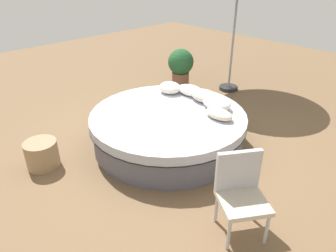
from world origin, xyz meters
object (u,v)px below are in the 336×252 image
(throw_pillow_1, at_px, (217,103))
(throw_pillow_3, at_px, (190,90))
(patio_chair, at_px, (241,189))
(throw_pillow_0, at_px, (219,114))
(throw_pillow_4, at_px, (170,88))
(planter, at_px, (181,67))
(round_bed, at_px, (168,129))
(side_table, at_px, (42,154))
(throw_pillow_2, at_px, (204,96))

(throw_pillow_1, distance_m, throw_pillow_3, 0.74)
(patio_chair, bearing_deg, throw_pillow_0, -100.23)
(throw_pillow_0, distance_m, throw_pillow_4, 1.31)
(throw_pillow_0, bearing_deg, throw_pillow_3, -21.80)
(throw_pillow_0, relative_size, throw_pillow_4, 1.13)
(patio_chair, bearing_deg, throw_pillow_3, -91.94)
(planter, bearing_deg, throw_pillow_0, 147.26)
(round_bed, xyz_separation_m, throw_pillow_4, (0.62, -0.65, 0.39))
(throw_pillow_1, bearing_deg, throw_pillow_3, -10.34)
(round_bed, distance_m, side_table, 2.02)
(throw_pillow_1, relative_size, throw_pillow_2, 0.94)
(throw_pillow_2, bearing_deg, throw_pillow_4, 13.28)
(throw_pillow_2, bearing_deg, throw_pillow_3, -6.58)
(throw_pillow_4, distance_m, side_table, 2.53)
(round_bed, relative_size, throw_pillow_1, 5.03)
(round_bed, distance_m, throw_pillow_4, 0.97)
(throw_pillow_0, height_order, throw_pillow_4, throw_pillow_4)
(planter, bearing_deg, patio_chair, 143.08)
(throw_pillow_4, bearing_deg, throw_pillow_0, 172.11)
(throw_pillow_3, distance_m, patio_chair, 2.69)
(throw_pillow_1, distance_m, throw_pillow_2, 0.36)
(round_bed, relative_size, planter, 2.58)
(throw_pillow_1, relative_size, throw_pillow_3, 0.92)
(side_table, bearing_deg, planter, -79.22)
(throw_pillow_4, relative_size, patio_chair, 0.44)
(round_bed, height_order, throw_pillow_1, throw_pillow_1)
(throw_pillow_4, xyz_separation_m, patio_chair, (-2.52, 1.34, -0.12))
(throw_pillow_1, bearing_deg, round_bed, 59.22)
(throw_pillow_1, bearing_deg, planter, -30.74)
(throw_pillow_1, height_order, throw_pillow_2, throw_pillow_1)
(throw_pillow_0, bearing_deg, side_table, 56.17)
(throw_pillow_2, relative_size, throw_pillow_3, 0.98)
(patio_chair, height_order, side_table, patio_chair)
(throw_pillow_2, distance_m, throw_pillow_4, 0.72)
(throw_pillow_3, bearing_deg, planter, -39.67)
(throw_pillow_2, distance_m, planter, 1.98)
(throw_pillow_4, bearing_deg, throw_pillow_1, -175.78)
(throw_pillow_1, xyz_separation_m, throw_pillow_2, (0.35, -0.09, -0.00))
(throw_pillow_0, height_order, throw_pillow_2, throw_pillow_2)
(throw_pillow_0, bearing_deg, throw_pillow_4, -7.89)
(throw_pillow_0, distance_m, throw_pillow_1, 0.36)
(throw_pillow_1, distance_m, throw_pillow_4, 1.05)
(throw_pillow_3, distance_m, throw_pillow_4, 0.39)
(throw_pillow_1, height_order, planter, planter)
(throw_pillow_0, height_order, throw_pillow_1, throw_pillow_1)
(round_bed, xyz_separation_m, planter, (1.57, -1.91, 0.28))
(throw_pillow_4, xyz_separation_m, planter, (0.95, -1.26, -0.10))
(throw_pillow_0, relative_size, throw_pillow_2, 0.89)
(patio_chair, bearing_deg, throw_pillow_2, -96.35)
(throw_pillow_4, bearing_deg, patio_chair, 151.98)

